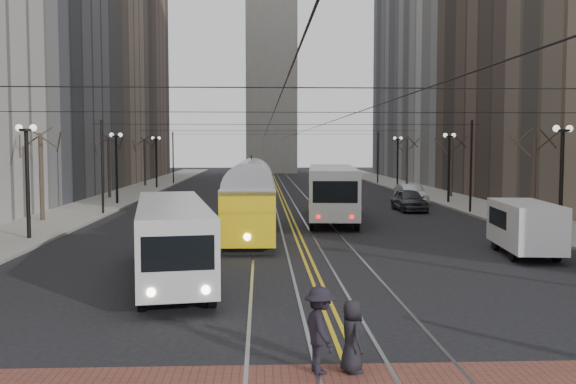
{
  "coord_description": "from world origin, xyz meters",
  "views": [
    {
      "loc": [
        -1.98,
        -14.71,
        4.78
      ],
      "look_at": [
        -0.91,
        10.23,
        3.0
      ],
      "focal_mm": 40.0,
      "sensor_mm": 36.0,
      "label": 1
    }
  ],
  "objects": [
    {
      "name": "lamp_posts",
      "position": [
        -0.0,
        28.75,
        2.8
      ],
      "size": [
        27.6,
        57.2,
        5.6
      ],
      "color": "black",
      "rests_on": "ground"
    },
    {
      "name": "trolley_wires",
      "position": [
        0.0,
        34.83,
        3.77
      ],
      "size": [
        25.96,
        120.0,
        6.6
      ],
      "color": "black",
      "rests_on": "ground"
    },
    {
      "name": "sedan_silver",
      "position": [
        10.5,
        37.94,
        0.82
      ],
      "size": [
        1.93,
        5.01,
        1.63
      ],
      "primitive_type": "imported",
      "rotation": [
        0.0,
        0.0,
        0.04
      ],
      "color": "#B8BBC0",
      "rests_on": "ground"
    },
    {
      "name": "rear_bus",
      "position": [
        2.65,
        26.58,
        1.72
      ],
      "size": [
        3.98,
        13.36,
        3.43
      ],
      "primitive_type": "cube",
      "rotation": [
        0.0,
        0.0,
        -0.09
      ],
      "color": "silver",
      "rests_on": "ground"
    },
    {
      "name": "sidewalk_left",
      "position": [
        -15.0,
        45.0,
        0.07
      ],
      "size": [
        5.0,
        140.0,
        0.15
      ],
      "primitive_type": "cube",
      "color": "gray",
      "rests_on": "ground"
    },
    {
      "name": "pedestrian_d",
      "position": [
        -0.74,
        -1.5,
        0.93
      ],
      "size": [
        0.95,
        1.32,
        1.84
      ],
      "primitive_type": "imported",
      "rotation": [
        0.0,
        0.0,
        1.81
      ],
      "color": "black",
      "rests_on": "crosswalk_band"
    },
    {
      "name": "sedan_grey",
      "position": [
        8.99,
        32.03,
        0.82
      ],
      "size": [
        2.11,
        4.88,
        1.64
      ],
      "primitive_type": "imported",
      "rotation": [
        0.0,
        0.0,
        0.04
      ],
      "color": "#393A40",
      "rests_on": "ground"
    },
    {
      "name": "cargo_van",
      "position": [
        9.54,
        12.57,
        1.17
      ],
      "size": [
        2.62,
        5.49,
        2.34
      ],
      "primitive_type": "cube",
      "rotation": [
        0.0,
        0.0,
        -0.11
      ],
      "color": "silver",
      "rests_on": "ground"
    },
    {
      "name": "streetcar",
      "position": [
        -2.5,
        19.25,
        1.56
      ],
      "size": [
        2.58,
        13.28,
        3.13
      ],
      "primitive_type": "cube",
      "rotation": [
        0.0,
        0.0,
        -0.01
      ],
      "color": "yellow",
      "rests_on": "ground"
    },
    {
      "name": "street_trees",
      "position": [
        0.0,
        35.25,
        2.8
      ],
      "size": [
        31.68,
        53.28,
        5.6
      ],
      "color": "#382D23",
      "rests_on": "ground"
    },
    {
      "name": "building_left_far",
      "position": [
        -25.5,
        86.0,
        20.0
      ],
      "size": [
        16.0,
        20.0,
        40.0
      ],
      "primitive_type": "cube",
      "color": "brown",
      "rests_on": "ground"
    },
    {
      "name": "building_right_far",
      "position": [
        25.5,
        86.0,
        20.0
      ],
      "size": [
        16.0,
        20.0,
        40.0
      ],
      "primitive_type": "cube",
      "color": "slate",
      "rests_on": "ground"
    },
    {
      "name": "centre_lines",
      "position": [
        0.0,
        45.0,
        0.01
      ],
      "size": [
        0.42,
        130.0,
        0.01
      ],
      "primitive_type": "cube",
      "color": "gold",
      "rests_on": "ground"
    },
    {
      "name": "streetcar_rails",
      "position": [
        0.0,
        45.0,
        0.0
      ],
      "size": [
        4.8,
        130.0,
        0.02
      ],
      "primitive_type": "cube",
      "color": "gray",
      "rests_on": "ground"
    },
    {
      "name": "sidewalk_right",
      "position": [
        15.0,
        45.0,
        0.07
      ],
      "size": [
        5.0,
        140.0,
        0.15
      ],
      "primitive_type": "cube",
      "color": "gray",
      "rests_on": "ground"
    },
    {
      "name": "building_right_mid",
      "position": [
        25.5,
        46.0,
        17.0
      ],
      "size": [
        16.0,
        20.0,
        34.0
      ],
      "primitive_type": "cube",
      "color": "brown",
      "rests_on": "ground"
    },
    {
      "name": "ground",
      "position": [
        0.0,
        0.0,
        0.0
      ],
      "size": [
        260.0,
        260.0,
        0.0
      ],
      "primitive_type": "plane",
      "color": "black",
      "rests_on": "ground"
    },
    {
      "name": "building_left_mid",
      "position": [
        -25.5,
        46.0,
        17.0
      ],
      "size": [
        16.0,
        20.0,
        34.0
      ],
      "primitive_type": "cube",
      "color": "slate",
      "rests_on": "ground"
    },
    {
      "name": "transit_bus",
      "position": [
        -5.17,
        8.25,
        1.39
      ],
      "size": [
        4.14,
        11.36,
        2.78
      ],
      "primitive_type": "cube",
      "rotation": [
        0.0,
        0.0,
        0.17
      ],
      "color": "#BABABA",
      "rests_on": "ground"
    },
    {
      "name": "pedestrian_a",
      "position": [
        -0.06,
        -1.5,
        0.78
      ],
      "size": [
        0.65,
        0.84,
        1.54
      ],
      "primitive_type": "imported",
      "rotation": [
        0.0,
        0.0,
        1.8
      ],
      "color": "black",
      "rests_on": "crosswalk_band"
    }
  ]
}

